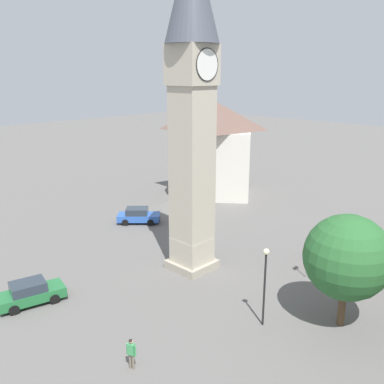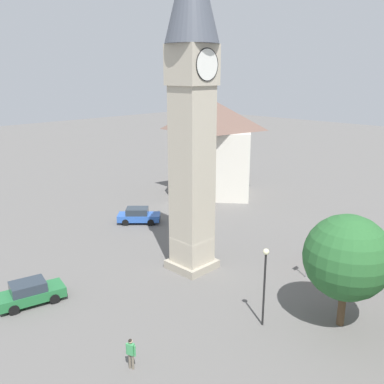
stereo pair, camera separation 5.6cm
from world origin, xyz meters
name	(u,v)px [view 2 (the right image)]	position (x,y,z in m)	size (l,w,h in m)	color
ground_plane	(192,267)	(0.00, 0.00, 0.00)	(200.00, 200.00, 0.00)	#605E5B
clock_tower	(192,81)	(0.00, 0.00, 13.78)	(3.67, 3.67, 23.49)	#A59C89
car_blue_kerb	(139,215)	(3.43, 10.77, 0.76)	(4.10, 4.12, 1.53)	#2D5BB7
car_silver_kerb	(332,253)	(8.39, -7.13, 0.76)	(4.32, 2.24, 1.53)	red
car_red_corner	(30,293)	(-10.98, 3.71, 0.76)	(4.40, 2.58, 1.53)	#236B38
pedestrian	(131,351)	(-10.31, -5.87, 1.01)	(0.33, 0.53, 1.69)	#706656
tree	(347,257)	(0.72, -11.56, 4.29)	(4.92, 4.92, 6.76)	brown
building_corner_back	(213,147)	(16.43, 12.59, 5.73)	(11.84, 12.06, 11.22)	silver
lamp_post	(265,275)	(-2.54, -8.32, 3.25)	(0.36, 0.36, 4.84)	black
road_sign	(307,253)	(4.65, -7.02, 1.90)	(0.60, 0.07, 2.80)	gray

